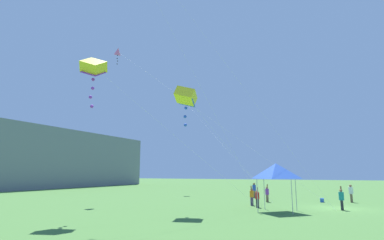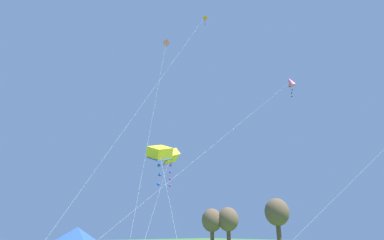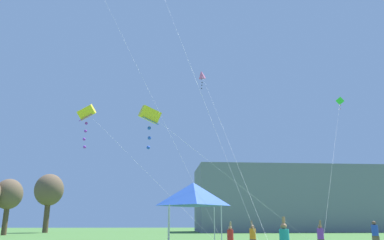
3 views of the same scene
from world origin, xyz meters
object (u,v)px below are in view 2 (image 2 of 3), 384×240
kite_orange_diamond_3 (204,18)px  kite_yellow_box_5 (160,153)px  festival_tent (76,239)px  kite_yellow_box_0 (170,157)px  kite_pink_delta_2 (166,44)px  kite_pink_diamond_4 (290,82)px

kite_orange_diamond_3 → kite_yellow_box_5: (0.09, -4.96, -15.39)m
festival_tent → kite_yellow_box_0: 15.83m
kite_orange_diamond_3 → festival_tent: bearing=-76.8°
kite_yellow_box_0 → kite_yellow_box_5: (5.47, -4.86, -1.46)m
kite_pink_delta_2 → kite_pink_diamond_4: (11.05, 7.22, -7.06)m
kite_pink_delta_2 → kite_pink_diamond_4: size_ratio=1.09×
kite_orange_diamond_3 → kite_pink_diamond_4: size_ratio=1.11×
festival_tent → kite_yellow_box_5: kite_yellow_box_5 is taller
festival_tent → kite_yellow_box_0: bearing=125.3°
festival_tent → kite_orange_diamond_3: bearing=103.2°
kite_yellow_box_0 → kite_orange_diamond_3: size_ratio=0.46×
kite_orange_diamond_3 → kite_pink_diamond_4: (5.11, 6.46, -7.48)m
kite_pink_delta_2 → kite_pink_diamond_4: kite_pink_delta_2 is taller
kite_pink_diamond_4 → festival_tent: bearing=-97.7°
festival_tent → kite_pink_delta_2: kite_pink_delta_2 is taller
kite_pink_delta_2 → kite_yellow_box_5: (6.03, -4.21, -14.96)m
kite_yellow_box_0 → kite_yellow_box_5: kite_yellow_box_0 is taller
festival_tent → kite_pink_diamond_4: size_ratio=0.16×
festival_tent → kite_pink_diamond_4: bearing=82.3°
kite_pink_delta_2 → kite_yellow_box_5: size_ratio=2.25×
kite_orange_diamond_3 → kite_yellow_box_0: bearing=-178.9°
kite_pink_delta_2 → kite_yellow_box_5: bearing=-34.9°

